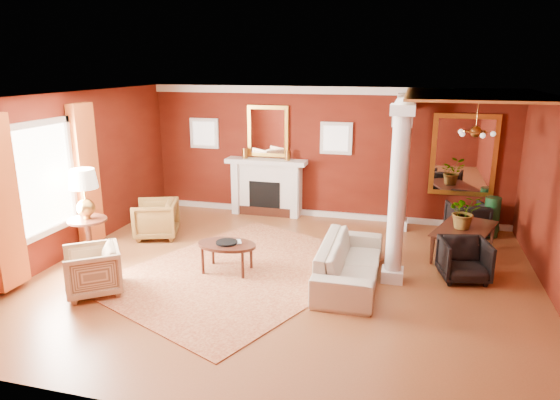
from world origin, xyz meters
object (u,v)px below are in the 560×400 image
(armchair_stripe, at_px, (92,268))
(side_table, at_px, (85,199))
(coffee_table, at_px, (227,246))
(sofa, at_px, (350,255))
(dining_table, at_px, (466,234))
(armchair_leopard, at_px, (156,217))

(armchair_stripe, bearing_deg, side_table, 179.51)
(armchair_stripe, bearing_deg, coffee_table, 90.08)
(sofa, distance_m, armchair_stripe, 3.96)
(armchair_stripe, bearing_deg, sofa, 73.73)
(side_table, distance_m, dining_table, 6.72)
(sofa, height_order, side_table, side_table)
(armchair_leopard, bearing_deg, sofa, 55.48)
(sofa, relative_size, coffee_table, 2.30)
(coffee_table, relative_size, side_table, 0.60)
(sofa, bearing_deg, side_table, 93.34)
(dining_table, bearing_deg, armchair_stripe, 137.98)
(coffee_table, distance_m, side_table, 2.61)
(coffee_table, xyz_separation_m, dining_table, (3.89, 1.76, -0.03))
(armchair_stripe, xyz_separation_m, coffee_table, (1.67, 1.28, 0.05))
(side_table, relative_size, dining_table, 1.09)
(armchair_leopard, relative_size, coffee_table, 0.84)
(sofa, xyz_separation_m, armchair_stripe, (-3.69, -1.43, -0.04))
(coffee_table, relative_size, dining_table, 0.65)
(armchair_leopard, xyz_separation_m, side_table, (-0.52, -1.41, 0.72))
(armchair_leopard, xyz_separation_m, dining_table, (5.88, 0.51, 0.01))
(armchair_stripe, height_order, coffee_table, armchair_stripe)
(coffee_table, bearing_deg, sofa, 4.14)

